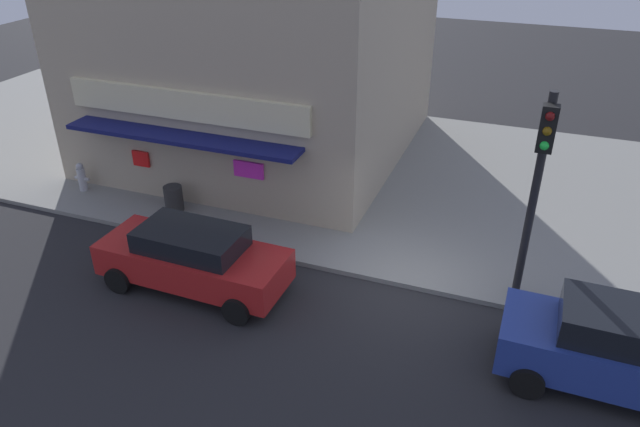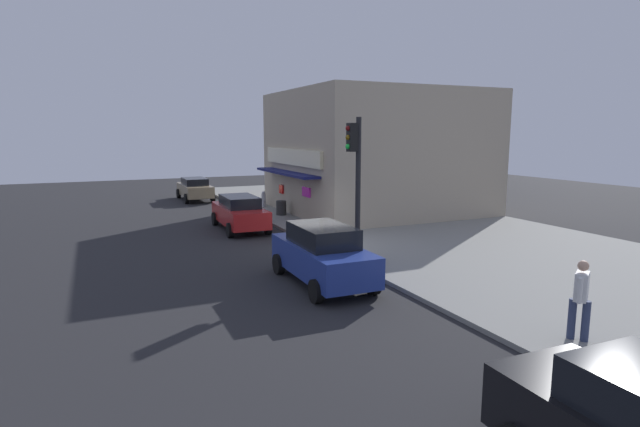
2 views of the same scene
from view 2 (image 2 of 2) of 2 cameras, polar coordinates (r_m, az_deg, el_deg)
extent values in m
plane|color=#232326|center=(19.47, -0.68, -3.87)|extent=(65.71, 65.71, 0.00)
cube|color=gray|center=(22.41, 13.17, -2.21)|extent=(43.81, 11.71, 0.13)
cube|color=tan|center=(28.05, 6.45, 7.03)|extent=(9.67, 9.89, 6.48)
cube|color=beige|center=(25.85, -3.23, 6.47)|extent=(7.35, 0.16, 0.81)
cube|color=navy|center=(25.77, -3.94, 4.67)|extent=(6.97, 0.90, 0.12)
cube|color=red|center=(27.60, -4.45, 2.80)|extent=(0.54, 0.08, 0.47)
cube|color=#E533CC|center=(24.30, -1.59, 2.47)|extent=(0.89, 0.08, 0.47)
cylinder|color=black|center=(17.08, 4.36, 2.87)|extent=(0.18, 0.18, 4.80)
cube|color=black|center=(16.86, 3.68, 8.68)|extent=(0.32, 0.28, 0.95)
sphere|color=maroon|center=(16.79, 3.24, 9.71)|extent=(0.18, 0.18, 0.18)
sphere|color=brown|center=(16.79, 3.23, 8.68)|extent=(0.18, 0.18, 0.18)
sphere|color=#1ED83F|center=(16.79, 3.22, 7.66)|extent=(0.18, 0.18, 0.18)
cylinder|color=#B2B2B7|center=(29.48, -6.46, 1.52)|extent=(0.25, 0.25, 0.72)
sphere|color=#B2B2B7|center=(29.43, -6.48, 2.35)|extent=(0.22, 0.22, 0.22)
cylinder|color=#B2B2B7|center=(29.65, -6.57, 1.63)|extent=(0.12, 0.10, 0.10)
cylinder|color=#B2B2B7|center=(29.30, -6.35, 1.54)|extent=(0.12, 0.10, 0.10)
cylinder|color=#2D2D2D|center=(26.31, -4.46, 0.65)|extent=(0.53, 0.53, 0.75)
cylinder|color=navy|center=(11.89, 28.09, -10.80)|extent=(0.22, 0.22, 0.86)
cylinder|color=navy|center=(11.91, 26.84, -10.67)|extent=(0.22, 0.22, 0.86)
cube|color=silver|center=(11.68, 27.73, -7.38)|extent=(0.44, 0.50, 0.59)
sphere|color=tan|center=(11.57, 27.89, -5.31)|extent=(0.22, 0.22, 0.22)
cylinder|color=silver|center=(11.93, 27.84, -7.21)|extent=(0.14, 0.14, 0.53)
cylinder|color=silver|center=(11.46, 27.59, -7.83)|extent=(0.14, 0.14, 0.53)
cube|color=#9E8966|center=(33.95, -14.11, 2.63)|extent=(4.32, 1.68, 0.72)
cube|color=black|center=(33.90, -14.15, 3.59)|extent=(2.34, 1.40, 0.43)
cylinder|color=black|center=(32.69, -12.17, 1.82)|extent=(0.64, 0.22, 0.64)
cylinder|color=black|center=(32.38, -15.02, 1.64)|extent=(0.64, 0.22, 0.64)
cylinder|color=black|center=(35.62, -13.24, 2.38)|extent=(0.64, 0.22, 0.64)
cylinder|color=black|center=(35.33, -15.87, 2.22)|extent=(0.64, 0.22, 0.64)
cube|color=navy|center=(14.69, 0.28, -5.21)|extent=(4.30, 1.75, 0.86)
cube|color=black|center=(14.53, 0.28, -2.47)|extent=(2.33, 1.45, 0.58)
cylinder|color=black|center=(13.89, 6.05, -7.95)|extent=(0.64, 0.23, 0.64)
cylinder|color=black|center=(13.17, -0.45, -8.88)|extent=(0.64, 0.23, 0.64)
cylinder|color=black|center=(16.46, 0.86, -5.17)|extent=(0.64, 0.23, 0.64)
cylinder|color=black|center=(15.85, -4.76, -5.77)|extent=(0.64, 0.23, 0.64)
cube|color=#AD1E1E|center=(23.12, -9.15, -0.14)|extent=(4.50, 1.76, 0.76)
cube|color=black|center=(23.03, -9.19, 1.39)|extent=(2.44, 1.45, 0.49)
cylinder|color=black|center=(21.92, -5.99, -1.59)|extent=(0.64, 0.23, 0.64)
cylinder|color=black|center=(21.49, -10.26, -1.90)|extent=(0.64, 0.23, 0.64)
cylinder|color=black|center=(24.88, -8.15, -0.34)|extent=(0.64, 0.23, 0.64)
cylinder|color=black|center=(24.50, -11.93, -0.59)|extent=(0.64, 0.23, 0.64)
cylinder|color=black|center=(8.82, 29.89, -19.72)|extent=(0.64, 0.23, 0.64)
camera|label=1|loc=(16.16, -40.68, 21.54)|focal=33.51mm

